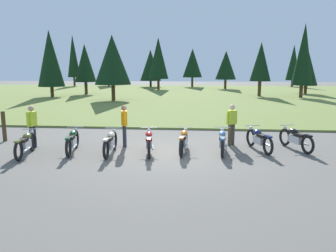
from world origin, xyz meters
The scene contains 15 objects.
ground_plane centered at (0.00, 0.00, 0.00)m, with size 140.00×140.00×0.00m, color #605B54.
grass_moorland centered at (0.00, 26.59, 0.05)m, with size 80.00×44.00×0.10m, color olive.
forest_treeline centered at (-4.02, 35.25, 4.07)m, with size 40.47×30.78×9.02m.
motorcycle_olive centered at (-4.98, -0.87, 0.44)m, with size 0.68×2.09×0.88m.
motorcycle_british_green centered at (-3.49, -0.28, 0.44)m, with size 0.69×2.09×0.88m.
motorcycle_cream centered at (-2.02, -0.39, 0.44)m, with size 0.62×2.10×0.88m.
motorcycle_red centered at (-0.63, -0.18, 0.44)m, with size 0.66×2.09×0.88m.
motorcycle_orange centered at (0.63, 0.14, 0.44)m, with size 0.62×2.10×0.88m.
motorcycle_sky_blue centered at (2.06, 0.20, 0.44)m, with size 0.62×2.10×0.88m.
motorcycle_navy centered at (3.47, 0.65, 0.44)m, with size 0.82×2.04×0.88m.
motorcycle_black centered at (4.91, 0.92, 0.44)m, with size 0.90×2.01×0.88m.
rider_in_hivis_vest centered at (-5.30, 0.25, 0.95)m, with size 0.26×0.55×1.67m.
rider_with_back_turned centered at (2.51, 1.39, 0.95)m, with size 0.46×0.39×1.67m.
rider_near_row_end centered at (-1.76, 0.77, 0.95)m, with size 0.31×0.53×1.67m.
trail_marker_post centered at (-7.13, 1.28, 0.65)m, with size 0.12×0.12×1.29m, color #47331E.
Camera 1 is at (1.11, -11.55, 3.07)m, focal length 34.30 mm.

